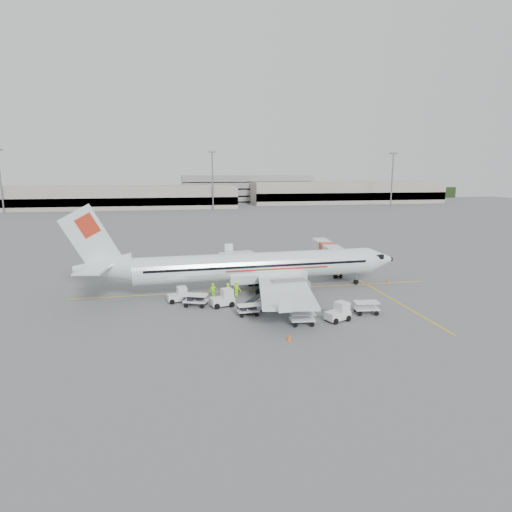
% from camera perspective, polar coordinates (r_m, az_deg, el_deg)
% --- Properties ---
extents(ground, '(360.00, 360.00, 0.00)m').
position_cam_1_polar(ground, '(52.38, 0.41, -4.50)').
color(ground, '#56595B').
extents(stripe_lead, '(44.00, 0.20, 0.01)m').
position_cam_1_polar(stripe_lead, '(52.38, 0.41, -4.49)').
color(stripe_lead, yellow).
rests_on(stripe_lead, ground).
extents(stripe_cross, '(0.20, 20.00, 0.01)m').
position_cam_1_polar(stripe_cross, '(49.85, 18.36, -5.87)').
color(stripe_cross, yellow).
rests_on(stripe_cross, ground).
extents(terminal_west, '(110.00, 22.00, 9.00)m').
position_cam_1_polar(terminal_west, '(182.29, -20.46, 7.34)').
color(terminal_west, gray).
rests_on(terminal_west, ground).
extents(terminal_east, '(90.00, 26.00, 10.00)m').
position_cam_1_polar(terminal_east, '(210.44, 11.66, 8.33)').
color(terminal_east, gray).
rests_on(terminal_east, ground).
extents(parking_garage, '(62.00, 24.00, 14.00)m').
position_cam_1_polar(parking_garage, '(212.50, -1.35, 9.12)').
color(parking_garage, slate).
rests_on(parking_garage, ground).
extents(treeline, '(300.00, 3.00, 6.00)m').
position_cam_1_polar(treeline, '(225.00, -8.34, 8.09)').
color(treeline, black).
rests_on(treeline, ground).
extents(mast_west, '(3.20, 1.20, 22.00)m').
position_cam_1_polar(mast_west, '(178.03, -30.90, 8.51)').
color(mast_west, slate).
rests_on(mast_west, ground).
extents(mast_center, '(3.20, 1.20, 22.00)m').
position_cam_1_polar(mast_center, '(168.19, -5.80, 9.93)').
color(mast_center, slate).
rests_on(mast_center, ground).
extents(mast_east, '(3.20, 1.20, 22.00)m').
position_cam_1_polar(mast_east, '(190.08, 17.68, 9.59)').
color(mast_east, slate).
rests_on(mast_east, ground).
extents(aircraft, '(39.44, 31.54, 10.53)m').
position_cam_1_polar(aircraft, '(50.70, 0.24, 1.09)').
color(aircraft, white).
rests_on(aircraft, ground).
extents(jet_bridge, '(4.02, 15.19, 3.94)m').
position_cam_1_polar(jet_bridge, '(63.62, 9.50, -0.04)').
color(jet_bridge, silver).
rests_on(jet_bridge, ground).
extents(belt_loader, '(4.55, 3.24, 2.31)m').
position_cam_1_polar(belt_loader, '(44.12, -0.23, -5.92)').
color(belt_loader, silver).
rests_on(belt_loader, ground).
extents(tug_fore, '(2.65, 2.07, 1.80)m').
position_cam_1_polar(tug_fore, '(42.08, 10.82, -7.33)').
color(tug_fore, silver).
rests_on(tug_fore, ground).
extents(tug_mid, '(2.67, 1.87, 1.88)m').
position_cam_1_polar(tug_mid, '(45.80, -4.52, -5.60)').
color(tug_mid, silver).
rests_on(tug_mid, ground).
extents(tug_aft, '(2.38, 1.64, 1.68)m').
position_cam_1_polar(tug_aft, '(48.03, -10.42, -5.08)').
color(tug_aft, silver).
rests_on(tug_aft, ground).
extents(cart_loaded_a, '(2.20, 1.38, 1.11)m').
position_cam_1_polar(cart_loaded_a, '(43.00, -1.07, -7.21)').
color(cart_loaded_a, silver).
rests_on(cart_loaded_a, ground).
extents(cart_loaded_b, '(2.86, 2.23, 1.31)m').
position_cam_1_polar(cart_loaded_b, '(46.25, -8.04, -5.88)').
color(cart_loaded_b, silver).
rests_on(cart_loaded_b, ground).
extents(cart_empty_a, '(2.38, 1.54, 1.18)m').
position_cam_1_polar(cart_empty_a, '(40.63, 6.22, -8.33)').
color(cart_empty_a, silver).
rests_on(cart_empty_a, ground).
extents(cart_empty_b, '(2.61, 1.73, 1.28)m').
position_cam_1_polar(cart_empty_b, '(44.81, 14.50, -6.70)').
color(cart_empty_b, silver).
rests_on(cart_empty_b, ground).
extents(cone_nose, '(0.34, 0.34, 0.56)m').
position_cam_1_polar(cone_nose, '(58.20, 17.24, -3.13)').
color(cone_nose, '#E75815').
rests_on(cone_nose, ground).
extents(cone_port, '(0.34, 0.34, 0.55)m').
position_cam_1_polar(cone_port, '(62.64, 3.45, -1.67)').
color(cone_port, '#E75815').
rests_on(cone_port, ground).
extents(cone_stbd, '(0.38, 0.38, 0.62)m').
position_cam_1_polar(cone_stbd, '(37.03, 4.46, -10.73)').
color(cone_stbd, '#E75815').
rests_on(cone_stbd, ground).
extents(crew_a, '(0.84, 0.77, 1.92)m').
position_cam_1_polar(crew_a, '(48.06, -3.70, -4.76)').
color(crew_a, '#A5F819').
rests_on(crew_a, ground).
extents(crew_b, '(0.99, 1.03, 1.67)m').
position_cam_1_polar(crew_b, '(46.16, -4.40, -5.60)').
color(crew_b, '#A5F819').
rests_on(crew_b, ground).
extents(crew_c, '(1.31, 1.41, 1.91)m').
position_cam_1_polar(crew_c, '(49.49, -2.57, -4.28)').
color(crew_c, '#A5F819').
rests_on(crew_c, ground).
extents(crew_d, '(1.07, 0.92, 1.72)m').
position_cam_1_polar(crew_d, '(49.08, -5.71, -4.57)').
color(crew_d, '#A5F819').
rests_on(crew_d, ground).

